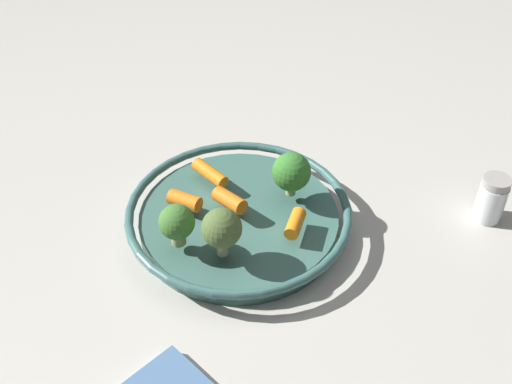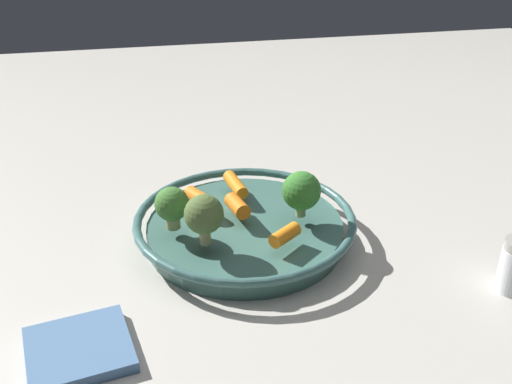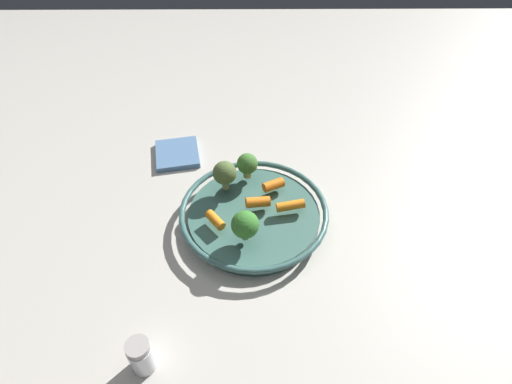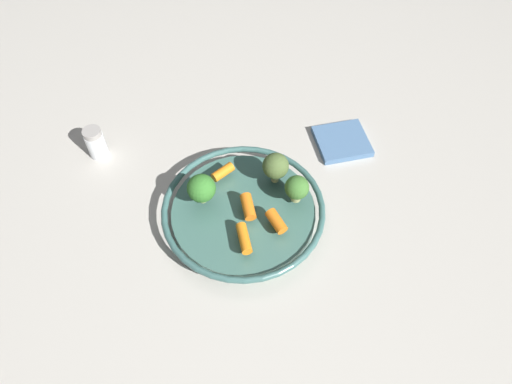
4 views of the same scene
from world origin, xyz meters
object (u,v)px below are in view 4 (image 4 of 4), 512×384
broccoli_floret_small (276,166)px  baby_carrot_back (276,221)px  serving_bowl (243,212)px  baby_carrot_near_rim (223,172)px  broccoli_floret_large (297,188)px  baby_carrot_right (248,207)px  baby_carrot_center (242,238)px  dish_towel (342,141)px  broccoli_floret_mid (201,188)px  salt_shaker (96,143)px

broccoli_floret_small → baby_carrot_back: bearing=177.9°
serving_bowl → baby_carrot_back: size_ratio=6.78×
baby_carrot_near_rim → broccoli_floret_small: 0.11m
broccoli_floret_large → baby_carrot_back: bearing=144.1°
baby_carrot_right → baby_carrot_back: baby_carrot_right is taller
baby_carrot_center → dish_towel: (0.26, -0.22, -0.04)m
serving_bowl → broccoli_floret_mid: (0.02, 0.08, 0.06)m
baby_carrot_right → baby_carrot_near_rim: 0.10m
broccoli_floret_small → broccoli_floret_mid: 0.15m
baby_carrot_near_rim → dish_towel: size_ratio=0.41×
serving_bowl → baby_carrot_near_rim: size_ratio=6.83×
baby_carrot_center → dish_towel: bearing=-40.1°
broccoli_floret_large → baby_carrot_right: bearing=103.6°
broccoli_floret_small → broccoli_floret_mid: size_ratio=1.04×
broccoli_floret_mid → salt_shaker: broccoli_floret_mid is taller
serving_bowl → broccoli_floret_large: broccoli_floret_large is taller
baby_carrot_center → broccoli_floret_large: 0.14m
salt_shaker → broccoli_floret_small: bearing=-107.7°
salt_shaker → dish_towel: salt_shaker is taller
baby_carrot_near_rim → baby_carrot_back: baby_carrot_back is taller
dish_towel → baby_carrot_near_rim: bearing=113.6°
serving_bowl → baby_carrot_right: bearing=-132.6°
baby_carrot_near_rim → dish_towel: 0.28m
baby_carrot_near_rim → baby_carrot_back: 0.15m
broccoli_floret_small → baby_carrot_near_rim: bearing=81.0°
baby_carrot_near_rim → broccoli_floret_small: broccoli_floret_small is taller
broccoli_floret_large → broccoli_floret_small: broccoli_floret_small is taller
baby_carrot_center → salt_shaker: size_ratio=0.81×
broccoli_floret_large → dish_towel: bearing=-34.2°
baby_carrot_near_rim → dish_towel: (0.11, -0.26, -0.04)m
salt_shaker → dish_towel: bearing=-88.8°
dish_towel → salt_shaker: bearing=91.2°
baby_carrot_back → dish_towel: 0.28m
serving_bowl → baby_carrot_back: baby_carrot_back is taller
broccoli_floret_mid → broccoli_floret_small: bearing=-72.4°
baby_carrot_back → broccoli_floret_mid: 0.15m
broccoli_floret_small → broccoli_floret_mid: (-0.04, 0.14, -0.00)m
baby_carrot_near_rim → salt_shaker: size_ratio=0.63×
baby_carrot_center → broccoli_floret_small: broccoli_floret_small is taller
salt_shaker → baby_carrot_back: bearing=-121.1°
baby_carrot_right → baby_carrot_back: 0.06m
baby_carrot_center → broccoli_floret_large: size_ratio=0.99×
salt_shaker → broccoli_floret_mid: bearing=-125.1°
baby_carrot_right → broccoli_floret_large: (0.02, -0.09, 0.02)m
broccoli_floret_mid → salt_shaker: (0.16, 0.23, -0.04)m
baby_carrot_right → broccoli_floret_large: bearing=-76.4°
serving_bowl → dish_towel: size_ratio=2.83×
baby_carrot_near_rim → salt_shaker: salt_shaker is taller
baby_carrot_back → broccoli_floret_small: broccoli_floret_small is taller
serving_bowl → broccoli_floret_small: broccoli_floret_small is taller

